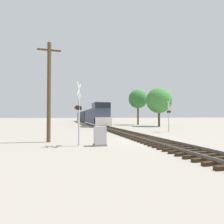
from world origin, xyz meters
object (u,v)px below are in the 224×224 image
(tree_far_right, at_px, (159,101))
(tree_mid_background, at_px, (138,99))
(freight_train, at_px, (88,116))
(crossing_signal_far, at_px, (169,113))
(relay_cabinet, at_px, (100,136))
(crossing_signal_near, at_px, (79,110))
(utility_pole, at_px, (49,91))

(tree_far_right, xyz_separation_m, tree_mid_background, (-1.59, 6.70, 0.90))
(tree_far_right, bearing_deg, freight_train, 118.11)
(crossing_signal_far, xyz_separation_m, tree_far_right, (5.25, 11.41, 2.77))
(freight_train, xyz_separation_m, crossing_signal_far, (6.19, -32.83, 0.45))
(relay_cabinet, xyz_separation_m, tree_far_right, (15.82, 19.31, 4.51))
(crossing_signal_far, bearing_deg, crossing_signal_near, 140.13)
(crossing_signal_far, height_order, relay_cabinet, crossing_signal_far)
(freight_train, height_order, crossing_signal_near, freight_train)
(freight_train, bearing_deg, crossing_signal_near, -98.19)
(crossing_signal_far, height_order, tree_far_right, tree_far_right)
(utility_pole, bearing_deg, crossing_signal_near, -49.04)
(tree_mid_background, bearing_deg, tree_far_right, -76.64)
(tree_far_right, bearing_deg, utility_pole, -139.51)
(freight_train, height_order, crossing_signal_far, freight_train)
(crossing_signal_near, bearing_deg, tree_far_right, 155.41)
(tree_mid_background, bearing_deg, relay_cabinet, -118.69)
(crossing_signal_near, xyz_separation_m, utility_pole, (-2.13, 2.45, 1.60))
(crossing_signal_near, relative_size, tree_far_right, 0.56)
(freight_train, bearing_deg, tree_far_right, -61.89)
(crossing_signal_near, height_order, tree_far_right, tree_far_right)
(freight_train, bearing_deg, crossing_signal_far, -79.32)
(crossing_signal_near, xyz_separation_m, relay_cabinet, (1.44, -0.31, -1.81))
(freight_train, height_order, tree_mid_background, tree_mid_background)
(crossing_signal_near, bearing_deg, relay_cabinet, 95.49)
(utility_pole, relative_size, tree_mid_background, 0.95)
(crossing_signal_far, xyz_separation_m, tree_mid_background, (3.66, 18.11, 3.67))
(crossing_signal_near, distance_m, utility_pole, 3.62)
(freight_train, distance_m, crossing_signal_far, 33.42)
(tree_mid_background, bearing_deg, freight_train, 123.79)
(relay_cabinet, bearing_deg, freight_train, 83.86)
(crossing_signal_far, xyz_separation_m, relay_cabinet, (-10.57, -7.90, -1.74))
(relay_cabinet, relative_size, utility_pole, 0.17)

